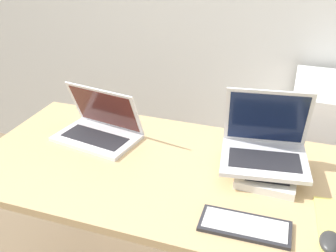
{
  "coord_description": "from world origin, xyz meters",
  "views": [
    {
      "loc": [
        0.4,
        -0.82,
        1.61
      ],
      "look_at": [
        -0.01,
        0.39,
        0.94
      ],
      "focal_mm": 42.0,
      "sensor_mm": 36.0,
      "label": 1
    }
  ],
  "objects_px": {
    "laptop_on_books": "(265,145)",
    "mini_fridge": "(332,161)",
    "wireless_keyboard": "(245,226)",
    "laptop_left": "(99,128)",
    "book_stack": "(268,169)",
    "mouse": "(331,242)"
  },
  "relations": [
    {
      "from": "book_stack",
      "to": "laptop_on_books",
      "type": "distance_m",
      "value": 0.09
    },
    {
      "from": "book_stack",
      "to": "mouse",
      "type": "relative_size",
      "value": 2.92
    },
    {
      "from": "laptop_on_books",
      "to": "mini_fridge",
      "type": "height_order",
      "value": "laptop_on_books"
    },
    {
      "from": "laptop_left",
      "to": "mini_fridge",
      "type": "height_order",
      "value": "laptop_left"
    },
    {
      "from": "laptop_left",
      "to": "mouse",
      "type": "height_order",
      "value": "laptop_left"
    },
    {
      "from": "mini_fridge",
      "to": "book_stack",
      "type": "bearing_deg",
      "value": -112.69
    },
    {
      "from": "laptop_on_books",
      "to": "mouse",
      "type": "relative_size",
      "value": 3.65
    },
    {
      "from": "book_stack",
      "to": "laptop_on_books",
      "type": "height_order",
      "value": "laptop_on_books"
    },
    {
      "from": "book_stack",
      "to": "laptop_on_books",
      "type": "xyz_separation_m",
      "value": [
        -0.02,
        0.02,
        0.08
      ]
    },
    {
      "from": "book_stack",
      "to": "laptop_on_books",
      "type": "bearing_deg",
      "value": 137.12
    },
    {
      "from": "laptop_on_books",
      "to": "mouse",
      "type": "distance_m",
      "value": 0.43
    },
    {
      "from": "laptop_left",
      "to": "mini_fridge",
      "type": "bearing_deg",
      "value": 32.96
    },
    {
      "from": "book_stack",
      "to": "wireless_keyboard",
      "type": "distance_m",
      "value": 0.32
    },
    {
      "from": "wireless_keyboard",
      "to": "laptop_left",
      "type": "bearing_deg",
      "value": 152.09
    },
    {
      "from": "mouse",
      "to": "mini_fridge",
      "type": "bearing_deg",
      "value": 85.15
    },
    {
      "from": "laptop_left",
      "to": "wireless_keyboard",
      "type": "relative_size",
      "value": 1.34
    },
    {
      "from": "laptop_on_books",
      "to": "wireless_keyboard",
      "type": "distance_m",
      "value": 0.36
    },
    {
      "from": "laptop_left",
      "to": "mouse",
      "type": "relative_size",
      "value": 3.99
    },
    {
      "from": "mouse",
      "to": "book_stack",
      "type": "bearing_deg",
      "value": 123.79
    },
    {
      "from": "book_stack",
      "to": "laptop_left",
      "type": "bearing_deg",
      "value": 175.96
    },
    {
      "from": "book_stack",
      "to": "mini_fridge",
      "type": "height_order",
      "value": "mini_fridge"
    },
    {
      "from": "book_stack",
      "to": "wireless_keyboard",
      "type": "bearing_deg",
      "value": -96.29
    }
  ]
}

